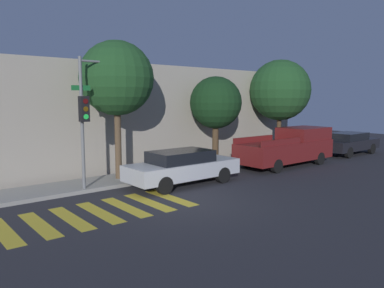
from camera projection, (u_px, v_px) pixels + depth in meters
ground_plane at (185, 203)px, 12.33m from camera, size 60.00×60.00×0.00m
sidewalk at (123, 179)px, 15.55m from camera, size 26.00×2.00×0.14m
building_row at (79, 117)px, 18.64m from camera, size 26.00×6.00×5.03m
crosswalk at (99, 212)px, 11.27m from camera, size 5.75×2.60×0.00m
traffic_light_pole at (96, 101)px, 13.59m from camera, size 2.60×0.56×4.89m
sedan_near_corner at (182, 167)px, 14.81m from camera, size 4.69×1.76×1.38m
pickup_truck at (289, 147)px, 19.13m from camera, size 5.70×1.98×1.90m
sedan_middle at (349, 143)px, 22.94m from camera, size 4.50×1.74×1.35m
tree_near_corner at (117, 79)px, 14.98m from camera, size 3.00×3.00×5.73m
tree_midblock at (216, 103)px, 18.52m from camera, size 2.58×2.58×4.51m
tree_far_end at (280, 90)px, 21.62m from camera, size 3.49×3.49×5.65m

